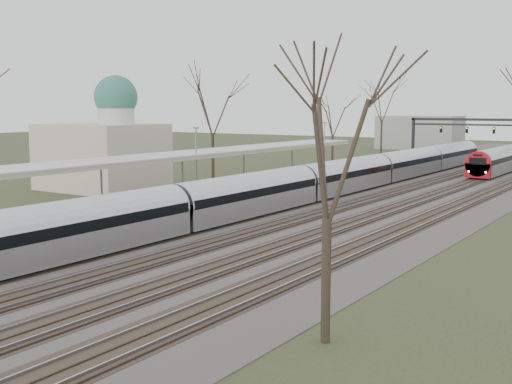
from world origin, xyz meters
TOP-DOWN VIEW (x-y plane):
  - track_bed at (0.26, 55.00)m, footprint 24.00×160.00m
  - platform at (-9.05, 37.50)m, footprint 3.50×69.00m
  - canopy at (-9.05, 32.99)m, footprint 4.10×50.00m
  - dome_building at (-21.71, 38.00)m, footprint 10.00×8.00m
  - signal_gantry at (0.29, 84.99)m, footprint 21.00×0.59m
  - tree_west_far at (-17.00, 48.00)m, footprint 5.50×5.50m
  - tree_east_near at (13.00, 15.00)m, footprint 4.50×4.50m
  - train_near at (-2.50, 47.86)m, footprint 2.62×75.21m

SIDE VIEW (x-z plane):
  - track_bed at x=0.26m, z-range -0.05..0.17m
  - platform at x=-9.05m, z-range 0.00..1.00m
  - train_near at x=-2.50m, z-range -0.05..3.00m
  - dome_building at x=-21.71m, z-range -1.43..8.87m
  - canopy at x=-9.05m, z-range 2.37..5.48m
  - signal_gantry at x=0.29m, z-range 1.87..7.95m
  - tree_east_near at x=13.00m, z-range 1.92..11.19m
  - tree_west_far at x=-17.00m, z-range 2.35..13.68m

